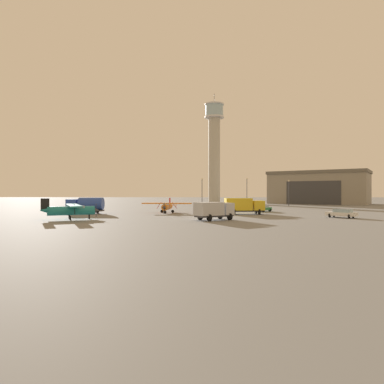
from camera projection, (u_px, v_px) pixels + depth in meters
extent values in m
plane|color=slate|center=(213.00, 218.00, 52.89)|extent=(400.00, 400.00, 0.00)
cylinder|color=#B2AD9E|center=(214.00, 160.00, 132.63)|extent=(4.57, 4.57, 33.26)
cylinder|color=silver|center=(214.00, 117.00, 132.62)|extent=(7.61, 7.61, 0.60)
cylinder|color=#99B7C6|center=(214.00, 111.00, 132.62)|extent=(7.00, 7.00, 4.50)
cylinder|color=silver|center=(214.00, 104.00, 132.61)|extent=(7.61, 7.61, 0.50)
cylinder|color=#38383D|center=(214.00, 99.00, 132.61)|extent=(0.16, 0.16, 4.00)
cube|color=gray|center=(319.00, 189.00, 115.81)|extent=(35.41, 30.77, 10.13)
cube|color=#625C52|center=(319.00, 173.00, 115.81)|extent=(36.23, 31.59, 1.00)
cube|color=#38383A|center=(313.00, 193.00, 108.50)|extent=(14.65, 8.94, 7.60)
cylinder|color=teal|center=(71.00, 211.00, 49.82)|extent=(6.56, 4.04, 1.32)
cone|color=#38383D|center=(96.00, 210.00, 51.26)|extent=(1.26, 1.24, 0.92)
cube|color=#38383D|center=(96.00, 210.00, 51.26)|extent=(0.10, 0.12, 2.02)
cube|color=teal|center=(74.00, 206.00, 49.95)|extent=(6.01, 10.29, 0.21)
cylinder|color=black|center=(75.00, 209.00, 48.39)|extent=(0.53, 0.98, 1.44)
cylinder|color=black|center=(73.00, 208.00, 51.51)|extent=(0.53, 0.98, 1.44)
cube|color=#99B7C6|center=(80.00, 208.00, 50.34)|extent=(1.51, 1.46, 0.74)
cone|color=teal|center=(45.00, 211.00, 48.38)|extent=(1.77, 1.53, 0.99)
cube|color=black|center=(45.00, 205.00, 48.38)|extent=(1.11, 0.62, 1.81)
cube|color=teal|center=(45.00, 209.00, 48.38)|extent=(2.23, 3.29, 0.11)
cylinder|color=black|center=(89.00, 217.00, 50.85)|extent=(0.43, 0.65, 0.64)
cylinder|color=black|center=(70.00, 218.00, 48.67)|extent=(0.43, 0.65, 0.64)
cylinder|color=black|center=(69.00, 217.00, 50.81)|extent=(0.43, 0.65, 0.64)
cylinder|color=orange|center=(167.00, 207.00, 65.34)|extent=(1.61, 6.08, 1.19)
cone|color=#38383D|center=(164.00, 208.00, 62.12)|extent=(0.90, 0.92, 0.84)
cube|color=#38383D|center=(164.00, 208.00, 62.12)|extent=(0.10, 0.06, 1.83)
cube|color=orange|center=(167.00, 203.00, 65.05)|extent=(9.71, 2.12, 0.19)
cylinder|color=red|center=(159.00, 205.00, 65.21)|extent=(0.95, 0.14, 1.31)
cylinder|color=red|center=(175.00, 205.00, 64.90)|extent=(0.95, 0.14, 1.31)
cube|color=#99B7C6|center=(166.00, 205.00, 64.19)|extent=(1.03, 1.12, 0.67)
cone|color=orange|center=(170.00, 206.00, 68.56)|extent=(0.99, 1.41, 0.90)
cube|color=red|center=(170.00, 202.00, 68.56)|extent=(0.19, 1.06, 1.64)
cube|color=orange|center=(170.00, 205.00, 68.56)|extent=(2.94, 1.07, 0.10)
cylinder|color=black|center=(165.00, 212.00, 63.04)|extent=(0.59, 0.20, 0.58)
cylinder|color=black|center=(162.00, 211.00, 65.64)|extent=(0.59, 0.20, 0.58)
cylinder|color=black|center=(173.00, 211.00, 65.43)|extent=(0.59, 0.20, 0.58)
cube|color=#38383D|center=(214.00, 216.00, 48.56)|extent=(5.76, 4.87, 0.24)
cube|color=#B7BABF|center=(225.00, 209.00, 49.68)|extent=(2.72, 2.94, 1.74)
cube|color=#99B7C6|center=(229.00, 206.00, 50.08)|extent=(1.28, 1.77, 0.87)
cube|color=#B7BABF|center=(209.00, 209.00, 48.04)|extent=(4.51, 4.19, 1.86)
cylinder|color=black|center=(220.00, 216.00, 50.58)|extent=(0.80, 0.98, 1.00)
cylinder|color=black|center=(230.00, 217.00, 48.71)|extent=(0.80, 0.98, 1.00)
cylinder|color=black|center=(200.00, 217.00, 48.55)|extent=(0.80, 0.98, 1.00)
cylinder|color=black|center=(209.00, 218.00, 46.69)|extent=(0.80, 0.98, 1.00)
cube|color=#38383D|center=(86.00, 211.00, 62.53)|extent=(6.55, 2.12, 0.24)
cube|color=#2847A8|center=(73.00, 205.00, 62.58)|extent=(1.85, 2.60, 1.99)
cube|color=#99B7C6|center=(68.00, 202.00, 62.59)|extent=(0.10, 2.19, 0.99)
cylinder|color=#2847A8|center=(91.00, 204.00, 62.51)|extent=(4.42, 2.34, 2.30)
cylinder|color=black|center=(71.00, 212.00, 61.42)|extent=(0.28, 1.00, 1.00)
cylinder|color=black|center=(76.00, 211.00, 63.74)|extent=(0.28, 1.00, 1.00)
cylinder|color=black|center=(94.00, 212.00, 61.34)|extent=(0.28, 1.00, 1.00)
cylinder|color=black|center=(98.00, 211.00, 63.66)|extent=(0.28, 1.00, 1.00)
cube|color=#38383D|center=(244.00, 211.00, 61.47)|extent=(7.21, 2.80, 0.24)
cube|color=gold|center=(258.00, 205.00, 61.67)|extent=(2.23, 2.78, 1.73)
cube|color=#99B7C6|center=(263.00, 204.00, 61.74)|extent=(0.31, 2.19, 0.86)
cube|color=gold|center=(238.00, 204.00, 61.38)|extent=(5.01, 3.07, 2.20)
cylinder|color=black|center=(256.00, 211.00, 62.82)|extent=(0.38, 1.02, 1.00)
cylinder|color=black|center=(259.00, 212.00, 60.50)|extent=(0.38, 1.02, 1.00)
cylinder|color=black|center=(232.00, 211.00, 62.46)|extent=(0.38, 1.02, 1.00)
cylinder|color=black|center=(234.00, 212.00, 60.15)|extent=(0.38, 1.02, 1.00)
cube|color=white|center=(341.00, 214.00, 53.22)|extent=(4.59, 4.45, 0.55)
cube|color=#99B7C6|center=(343.00, 211.00, 53.06)|extent=(3.00, 2.96, 0.50)
cylinder|color=black|center=(330.00, 215.00, 53.66)|extent=(0.57, 0.59, 0.64)
cylinder|color=black|center=(334.00, 215.00, 54.88)|extent=(0.57, 0.59, 0.64)
cylinder|color=black|center=(349.00, 216.00, 51.56)|extent=(0.57, 0.59, 0.64)
cylinder|color=black|center=(353.00, 216.00, 52.78)|extent=(0.57, 0.59, 0.64)
cube|color=#287A42|center=(263.00, 209.00, 69.18)|extent=(4.07, 4.43, 0.55)
cube|color=#99B7C6|center=(263.00, 206.00, 69.02)|extent=(2.73, 2.85, 0.50)
cylinder|color=black|center=(263.00, 210.00, 70.77)|extent=(0.61, 0.54, 0.64)
cylinder|color=black|center=(270.00, 210.00, 69.74)|extent=(0.61, 0.54, 0.64)
cylinder|color=black|center=(256.00, 210.00, 68.62)|extent=(0.61, 0.54, 0.64)
cylinder|color=black|center=(263.00, 211.00, 67.59)|extent=(0.61, 0.54, 0.64)
cylinder|color=#38383D|center=(289.00, 194.00, 98.59)|extent=(0.18, 0.18, 7.09)
sphere|color=#F9E5B2|center=(289.00, 181.00, 98.59)|extent=(0.44, 0.44, 0.44)
cylinder|color=#38383D|center=(247.00, 192.00, 102.62)|extent=(0.18, 0.18, 7.95)
sphere|color=#F9E5B2|center=(247.00, 179.00, 102.62)|extent=(0.44, 0.44, 0.44)
cylinder|color=#38383D|center=(202.00, 193.00, 98.84)|extent=(0.18, 0.18, 7.73)
sphere|color=#F9E5B2|center=(202.00, 179.00, 98.83)|extent=(0.44, 0.44, 0.44)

